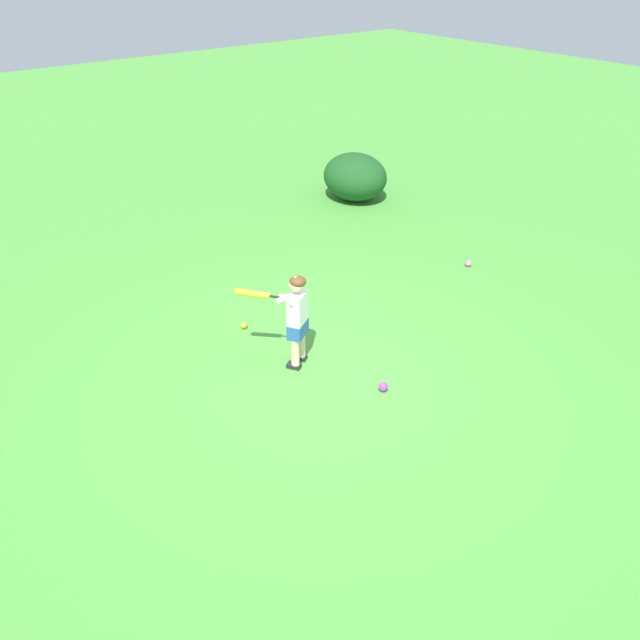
{
  "coord_description": "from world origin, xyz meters",
  "views": [
    {
      "loc": [
        4.18,
        -3.36,
        4.07
      ],
      "look_at": [
        -0.45,
        0.29,
        0.45
      ],
      "focal_mm": 35.72,
      "sensor_mm": 36.0,
      "label": 1
    }
  ],
  "objects_px": {
    "play_ball_center_lawn": "(383,387)",
    "play_ball_near_batter": "(468,263)",
    "child_batter": "(295,313)",
    "play_ball_far_right": "(244,326)"
  },
  "relations": [
    {
      "from": "play_ball_near_batter",
      "to": "play_ball_far_right",
      "type": "height_order",
      "value": "play_ball_near_batter"
    },
    {
      "from": "play_ball_center_lawn",
      "to": "child_batter",
      "type": "bearing_deg",
      "value": -156.23
    },
    {
      "from": "play_ball_near_batter",
      "to": "child_batter",
      "type": "bearing_deg",
      "value": -83.23
    },
    {
      "from": "play_ball_near_batter",
      "to": "play_ball_far_right",
      "type": "xyz_separation_m",
      "value": [
        -0.57,
        -3.39,
        -0.01
      ]
    },
    {
      "from": "child_batter",
      "to": "play_ball_center_lawn",
      "type": "height_order",
      "value": "child_batter"
    },
    {
      "from": "play_ball_far_right",
      "to": "child_batter",
      "type": "bearing_deg",
      "value": 3.58
    },
    {
      "from": "child_batter",
      "to": "play_ball_center_lawn",
      "type": "distance_m",
      "value": 1.2
    },
    {
      "from": "child_batter",
      "to": "play_ball_far_right",
      "type": "distance_m",
      "value": 1.14
    },
    {
      "from": "play_ball_center_lawn",
      "to": "play_ball_near_batter",
      "type": "distance_m",
      "value": 3.2
    },
    {
      "from": "play_ball_far_right",
      "to": "play_ball_center_lawn",
      "type": "bearing_deg",
      "value": 14.05
    }
  ]
}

